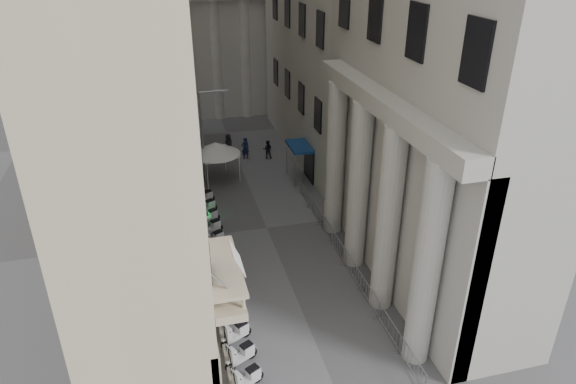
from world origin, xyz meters
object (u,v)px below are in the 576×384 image
street_lamp (205,129)px  security_tent (222,150)px  pedestrian_b (268,149)px  pedestrian_a (245,148)px  info_kiosk (200,210)px

street_lamp → security_tent: bearing=-29.2°
security_tent → pedestrian_b: 5.98m
street_lamp → pedestrian_a: bearing=40.5°
street_lamp → pedestrian_b: bearing=26.0°
pedestrian_b → street_lamp: bearing=44.9°
info_kiosk → security_tent: bearing=88.4°
security_tent → street_lamp: street_lamp is taller
info_kiosk → pedestrian_b: (6.84, 9.85, -0.09)m
pedestrian_a → pedestrian_b: pedestrian_a is taller
security_tent → pedestrian_b: bearing=39.1°
security_tent → street_lamp: (-1.12, 0.56, 1.60)m
security_tent → pedestrian_a: size_ratio=2.02×
street_lamp → pedestrian_b: size_ratio=4.37×
info_kiosk → pedestrian_b: bearing=74.8°
info_kiosk → street_lamp: bearing=98.8°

